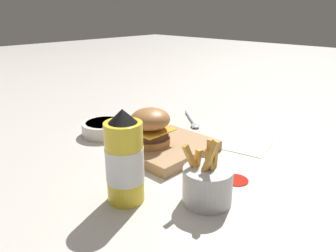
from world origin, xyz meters
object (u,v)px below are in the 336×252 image
Objects in this scene: burger at (150,126)px; fries_basket at (207,184)px; serving_board at (168,148)px; ketchup_bottle at (125,160)px; side_bowl at (105,128)px; spoon at (193,123)px.

burger is 0.75× the size of fries_basket.
burger reaches higher than serving_board.
ketchup_bottle reaches higher than side_bowl.
side_bowl is at bearing -79.92° from spoon.
fries_basket is 0.91× the size of spoon.
serving_board is 1.49× the size of spoon.
serving_board is at bearing -28.17° from spoon.
fries_basket is 0.47m from side_bowl.
fries_basket is at bearing 61.63° from serving_board.
ketchup_bottle is at bearing 23.07° from serving_board.
serving_board is 0.25m from spoon.
fries_basket is 0.48m from spoon.
side_bowl is at bearing -100.64° from fries_basket.
spoon is (-0.27, -0.07, -0.07)m from burger.
fries_basket is at bearing 71.68° from burger.
burger is at bearing -41.41° from serving_board.
fries_basket is 1.01× the size of side_bowl.
burger is 0.27m from fries_basket.
serving_board is at bearing -156.93° from ketchup_bottle.
ketchup_bottle is (0.23, 0.10, 0.08)m from serving_board.
burger is 0.54× the size of ketchup_bottle.
serving_board reaches higher than spoon.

